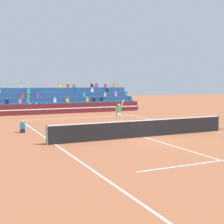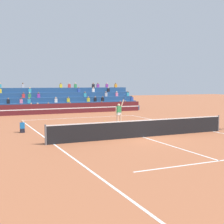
# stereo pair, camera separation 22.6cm
# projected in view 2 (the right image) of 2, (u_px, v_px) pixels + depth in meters

# --- Properties ---
(ground_plane) EXTENTS (120.00, 120.00, 0.00)m
(ground_plane) POSITION_uv_depth(u_px,v_px,m) (143.00, 137.00, 19.00)
(ground_plane) COLOR #AD603D
(court_lines) EXTENTS (11.10, 23.90, 0.01)m
(court_lines) POSITION_uv_depth(u_px,v_px,m) (143.00, 137.00, 19.00)
(court_lines) COLOR white
(court_lines) RESTS_ON ground
(tennis_net) EXTENTS (12.00, 0.10, 1.10)m
(tennis_net) POSITION_uv_depth(u_px,v_px,m) (143.00, 128.00, 18.95)
(tennis_net) COLOR slate
(tennis_net) RESTS_ON ground
(sponsor_banner_wall) EXTENTS (18.00, 0.26, 1.10)m
(sponsor_banner_wall) POSITION_uv_depth(u_px,v_px,m) (66.00, 108.00, 34.19)
(sponsor_banner_wall) COLOR #51191E
(sponsor_banner_wall) RESTS_ON ground
(bleacher_stand) EXTENTS (19.31, 4.75, 3.38)m
(bleacher_stand) POSITION_uv_depth(u_px,v_px,m) (57.00, 102.00, 37.60)
(bleacher_stand) COLOR navy
(bleacher_stand) RESTS_ON ground
(ball_kid_courtside) EXTENTS (0.30, 0.36, 0.84)m
(ball_kid_courtside) POSITION_uv_depth(u_px,v_px,m) (22.00, 128.00, 20.77)
(ball_kid_courtside) COLOR black
(ball_kid_courtside) RESTS_ON ground
(tennis_player) EXTENTS (1.02, 0.33, 2.48)m
(tennis_player) POSITION_uv_depth(u_px,v_px,m) (119.00, 113.00, 24.12)
(tennis_player) COLOR beige
(tennis_player) RESTS_ON ground
(tennis_ball) EXTENTS (0.07, 0.07, 0.07)m
(tennis_ball) POSITION_uv_depth(u_px,v_px,m) (105.00, 121.00, 26.93)
(tennis_ball) COLOR #C6DB33
(tennis_ball) RESTS_ON ground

